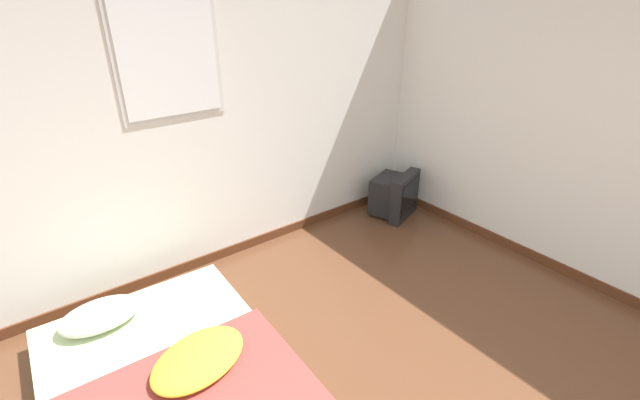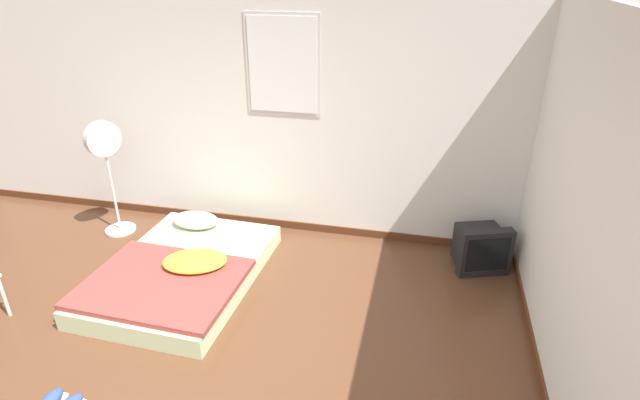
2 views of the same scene
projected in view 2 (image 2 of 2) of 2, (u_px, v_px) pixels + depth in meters
wall_back at (272, 118)px, 5.30m from camera, size 7.67×0.08×2.60m
wall_right at (629, 316)px, 2.38m from camera, size 0.08×7.78×2.60m
mattress_bed at (182, 270)px, 4.80m from camera, size 1.41×1.94×0.33m
crt_tv at (480, 248)px, 4.96m from camera, size 0.57×0.52×0.49m
standing_fan at (106, 157)px, 5.35m from camera, size 0.34×0.38×1.30m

